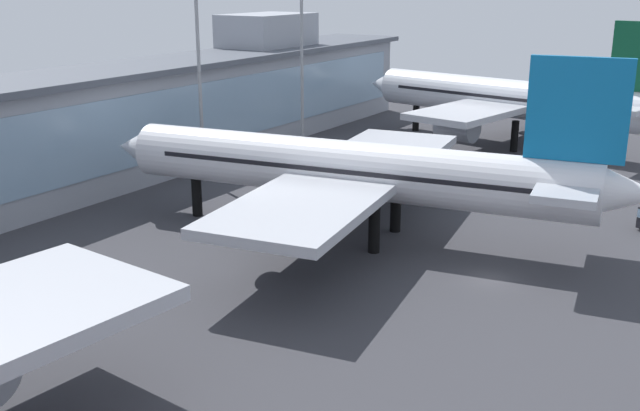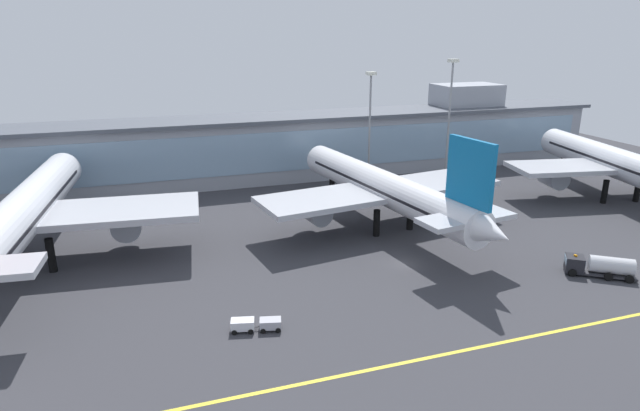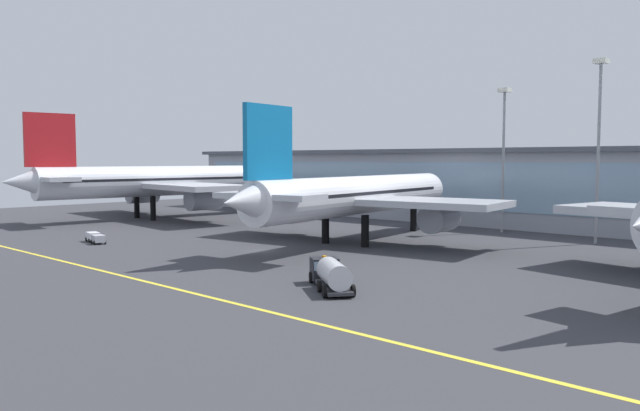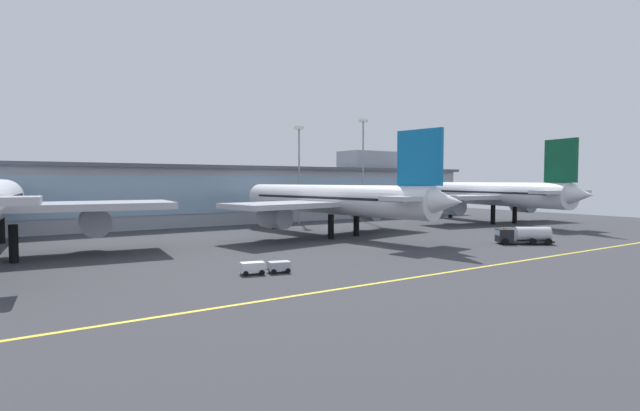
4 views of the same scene
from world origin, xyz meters
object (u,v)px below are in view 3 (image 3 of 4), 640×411
at_px(fuel_tanker_truck, 330,273).
at_px(baggage_tug_near, 95,237).
at_px(apron_light_mast_west, 599,126).
at_px(apron_light_mast_centre, 504,139).
at_px(airliner_near_right, 357,196).
at_px(airliner_near_left, 161,182).

distance_m(fuel_tanker_truck, baggage_tug_near, 47.55).
height_order(apron_light_mast_west, apron_light_mast_centre, apron_light_mast_west).
bearing_deg(fuel_tanker_truck, airliner_near_right, -18.14).
bearing_deg(baggage_tug_near, airliner_near_left, -33.08).
distance_m(airliner_near_right, fuel_tanker_truck, 34.12).
bearing_deg(apron_light_mast_west, fuel_tanker_truck, -97.04).
bearing_deg(apron_light_mast_centre, baggage_tug_near, -124.56).
xyz_separation_m(airliner_near_left, baggage_tug_near, (26.90, -28.32, -6.77)).
bearing_deg(apron_light_mast_centre, apron_light_mast_west, -13.83).
height_order(airliner_near_left, apron_light_mast_west, apron_light_mast_west).
bearing_deg(airliner_near_left, airliner_near_right, -86.15).
distance_m(airliner_near_left, fuel_tanker_truck, 80.18).
distance_m(airliner_near_right, apron_light_mast_centre, 29.77).
xyz_separation_m(airliner_near_right, apron_light_mast_centre, (9.02, 26.97, 8.82)).
relative_size(apron_light_mast_west, apron_light_mast_centre, 1.11).
height_order(airliner_near_left, fuel_tanker_truck, airliner_near_left).
distance_m(fuel_tanker_truck, apron_light_mast_west, 52.85).
relative_size(airliner_near_left, baggage_tug_near, 10.58).
xyz_separation_m(baggage_tug_near, apron_light_mast_centre, (36.84, 53.47, 14.85)).
distance_m(airliner_near_left, apron_light_mast_west, 83.86).
relative_size(baggage_tug_near, apron_light_mast_west, 0.22).
bearing_deg(fuel_tanker_truck, baggage_tug_near, 35.05).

